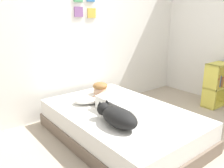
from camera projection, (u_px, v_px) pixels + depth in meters
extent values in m
plane|color=tan|center=(161.00, 147.00, 2.77)|extent=(12.28, 12.28, 0.00)
cube|color=silver|center=(84.00, 33.00, 3.65)|extent=(4.14, 0.10, 2.50)
cube|color=#8C5999|center=(79.00, 12.00, 3.45)|extent=(0.14, 0.02, 0.14)
cube|color=gold|center=(92.00, 13.00, 3.59)|extent=(0.14, 0.02, 0.14)
cube|color=#726051|center=(121.00, 131.00, 2.98)|extent=(1.32, 2.02, 0.16)
cube|color=white|center=(121.00, 118.00, 2.93)|extent=(1.28, 1.96, 0.22)
ellipsoid|color=white|center=(92.00, 98.00, 3.17)|extent=(0.52, 0.32, 0.11)
cube|color=white|center=(125.00, 106.00, 2.79)|extent=(0.42, 0.64, 0.18)
ellipsoid|color=#D8AD8E|center=(107.00, 97.00, 3.04)|extent=(0.32, 0.20, 0.16)
sphere|color=#D8AD8E|center=(100.00, 91.00, 3.15)|extent=(0.19, 0.19, 0.19)
ellipsoid|color=olive|center=(100.00, 86.00, 3.13)|extent=(0.20, 0.20, 0.10)
cylinder|color=#D8AD8E|center=(95.00, 98.00, 3.10)|extent=(0.23, 0.07, 0.14)
cylinder|color=#D8AD8E|center=(107.00, 95.00, 3.22)|extent=(0.23, 0.07, 0.14)
ellipsoid|color=black|center=(119.00, 118.00, 2.44)|extent=(0.26, 0.48, 0.20)
sphere|color=black|center=(103.00, 109.00, 2.62)|extent=(0.15, 0.15, 0.15)
cone|color=black|center=(100.00, 103.00, 2.59)|extent=(0.05, 0.05, 0.05)
cone|color=black|center=(107.00, 101.00, 2.65)|extent=(0.05, 0.05, 0.05)
cylinder|color=white|center=(110.00, 96.00, 3.31)|extent=(0.09, 0.09, 0.07)
torus|color=white|center=(113.00, 95.00, 3.34)|extent=(0.05, 0.01, 0.05)
cube|color=black|center=(123.00, 121.00, 2.58)|extent=(0.07, 0.14, 0.01)
cube|color=#D8CC4C|center=(210.00, 87.00, 3.82)|extent=(0.03, 0.24, 0.75)
cube|color=#D8CC4C|center=(222.00, 83.00, 4.07)|extent=(0.03, 0.24, 0.75)
cube|color=#D8CC4C|center=(214.00, 105.00, 4.05)|extent=(0.45, 0.24, 0.03)
cube|color=#D8CC4C|center=(216.00, 87.00, 3.96)|extent=(0.45, 0.24, 0.03)
cube|color=#D8CC4C|center=(219.00, 64.00, 3.85)|extent=(0.45, 0.24, 0.03)
cube|color=#B23833|center=(211.00, 83.00, 3.83)|extent=(0.04, 0.14, 0.16)
cube|color=gold|center=(212.00, 83.00, 3.86)|extent=(0.03, 0.20, 0.14)
cube|color=#B23833|center=(214.00, 82.00, 3.87)|extent=(0.03, 0.16, 0.17)
cube|color=gold|center=(215.00, 81.00, 3.89)|extent=(0.04, 0.16, 0.21)
cube|color=#3866A5|center=(216.00, 81.00, 3.92)|extent=(0.03, 0.15, 0.20)
cube|color=#BF723F|center=(217.00, 81.00, 3.94)|extent=(0.02, 0.20, 0.18)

